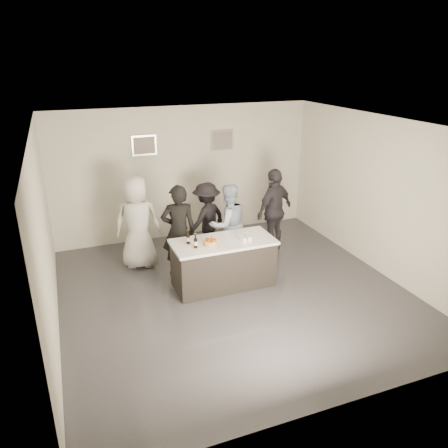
# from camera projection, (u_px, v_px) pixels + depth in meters

# --- Properties ---
(floor) EXTENTS (6.00, 6.00, 0.00)m
(floor) POSITION_uv_depth(u_px,v_px,m) (234.00, 292.00, 7.92)
(floor) COLOR #3D3D42
(floor) RESTS_ON ground
(ceiling) EXTENTS (6.00, 6.00, 0.00)m
(ceiling) POSITION_uv_depth(u_px,v_px,m) (235.00, 125.00, 6.83)
(ceiling) COLOR white
(wall_back) EXTENTS (6.00, 0.04, 3.00)m
(wall_back) POSITION_uv_depth(u_px,v_px,m) (185.00, 173.00, 9.98)
(wall_back) COLOR beige
(wall_back) RESTS_ON ground
(wall_front) EXTENTS (6.00, 0.04, 3.00)m
(wall_front) POSITION_uv_depth(u_px,v_px,m) (339.00, 303.00, 4.76)
(wall_front) COLOR beige
(wall_front) RESTS_ON ground
(wall_left) EXTENTS (0.04, 6.00, 3.00)m
(wall_left) POSITION_uv_depth(u_px,v_px,m) (45.00, 240.00, 6.37)
(wall_left) COLOR beige
(wall_left) RESTS_ON ground
(wall_right) EXTENTS (0.04, 6.00, 3.00)m
(wall_right) POSITION_uv_depth(u_px,v_px,m) (379.00, 196.00, 8.38)
(wall_right) COLOR beige
(wall_right) RESTS_ON ground
(picture_left) EXTENTS (0.54, 0.04, 0.44)m
(picture_left) POSITION_uv_depth(u_px,v_px,m) (144.00, 145.00, 9.40)
(picture_left) COLOR #B2B2B7
(picture_left) RESTS_ON wall_back
(picture_right) EXTENTS (0.54, 0.04, 0.44)m
(picture_right) POSITION_uv_depth(u_px,v_px,m) (222.00, 140.00, 10.00)
(picture_right) COLOR #B2B2B7
(picture_right) RESTS_ON wall_back
(bar_counter) EXTENTS (1.86, 0.86, 0.90)m
(bar_counter) POSITION_uv_depth(u_px,v_px,m) (223.00, 263.00, 8.02)
(bar_counter) COLOR white
(bar_counter) RESTS_ON ground
(cake) EXTENTS (0.24, 0.24, 0.07)m
(cake) POSITION_uv_depth(u_px,v_px,m) (210.00, 243.00, 7.68)
(cake) COLOR orange
(cake) RESTS_ON bar_counter
(beer_bottle_a) EXTENTS (0.07, 0.07, 0.26)m
(beer_bottle_a) POSITION_uv_depth(u_px,v_px,m) (188.00, 237.00, 7.69)
(beer_bottle_a) COLOR black
(beer_bottle_a) RESTS_ON bar_counter
(beer_bottle_b) EXTENTS (0.07, 0.07, 0.26)m
(beer_bottle_b) POSITION_uv_depth(u_px,v_px,m) (195.00, 241.00, 7.52)
(beer_bottle_b) COLOR black
(beer_bottle_b) RESTS_ON bar_counter
(tumbler_cluster) EXTENTS (0.19, 0.30, 0.08)m
(tumbler_cluster) POSITION_uv_depth(u_px,v_px,m) (245.00, 237.00, 7.90)
(tumbler_cluster) COLOR gold
(tumbler_cluster) RESTS_ON bar_counter
(candles) EXTENTS (0.24, 0.08, 0.01)m
(candles) POSITION_uv_depth(u_px,v_px,m) (213.00, 248.00, 7.55)
(candles) COLOR pink
(candles) RESTS_ON bar_counter
(person_main_black) EXTENTS (0.72, 0.53, 1.82)m
(person_main_black) POSITION_uv_depth(u_px,v_px,m) (179.00, 231.00, 8.26)
(person_main_black) COLOR black
(person_main_black) RESTS_ON ground
(person_main_blue) EXTENTS (0.90, 0.75, 1.68)m
(person_main_blue) POSITION_uv_depth(u_px,v_px,m) (228.00, 225.00, 8.76)
(person_main_blue) COLOR #99AFC8
(person_main_blue) RESTS_ON ground
(person_guest_left) EXTENTS (1.06, 0.85, 1.88)m
(person_guest_left) POSITION_uv_depth(u_px,v_px,m) (138.00, 223.00, 8.59)
(person_guest_left) COLOR silver
(person_guest_left) RESTS_ON ground
(person_guest_right) EXTENTS (1.16, 0.87, 1.83)m
(person_guest_right) POSITION_uv_depth(u_px,v_px,m) (274.00, 210.00, 9.33)
(person_guest_right) COLOR #2C2931
(person_guest_right) RESTS_ON ground
(person_guest_back) EXTENTS (1.17, 0.99, 1.57)m
(person_guest_back) POSITION_uv_depth(u_px,v_px,m) (207.00, 219.00, 9.24)
(person_guest_back) COLOR black
(person_guest_back) RESTS_ON ground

